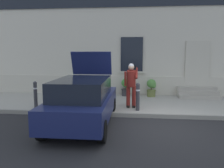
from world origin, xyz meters
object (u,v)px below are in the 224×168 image
(bollard_far_left, at_px, (35,94))
(planter_charcoal, at_px, (126,87))
(person_on_phone, at_px, (131,83))
(planter_cream, at_px, (73,86))
(hatchback_car_navy, at_px, (83,100))
(bollard_near_person, at_px, (138,96))
(planter_olive, at_px, (151,87))

(bollard_far_left, xyz_separation_m, planter_charcoal, (3.39, 2.88, -0.11))
(person_on_phone, height_order, planter_charcoal, person_on_phone)
(bollard_far_left, height_order, planter_charcoal, bollard_far_left)
(planter_charcoal, bearing_deg, planter_cream, -177.02)
(hatchback_car_navy, relative_size, bollard_near_person, 3.91)
(hatchback_car_navy, bearing_deg, bollard_near_person, 40.03)
(bollard_far_left, bearing_deg, person_on_phone, 5.54)
(bollard_far_left, xyz_separation_m, person_on_phone, (3.71, 0.36, 0.44))
(planter_charcoal, bearing_deg, bollard_near_person, -78.64)
(hatchback_car_navy, distance_m, planter_olive, 4.87)
(person_on_phone, bearing_deg, planter_olive, 62.67)
(bollard_near_person, distance_m, bollard_far_left, 3.97)
(planter_charcoal, bearing_deg, hatchback_car_navy, -104.80)
(bollard_far_left, distance_m, planter_charcoal, 4.45)
(person_on_phone, distance_m, planter_charcoal, 2.60)
(hatchback_car_navy, relative_size, planter_charcoal, 4.75)
(bollard_near_person, distance_m, planter_cream, 4.27)
(bollard_far_left, distance_m, person_on_phone, 3.75)
(planter_cream, bearing_deg, bollard_far_left, -104.36)
(bollard_far_left, bearing_deg, planter_charcoal, 40.38)
(bollard_near_person, height_order, bollard_far_left, same)
(planter_olive, bearing_deg, planter_charcoal, 175.68)
(bollard_far_left, xyz_separation_m, planter_olive, (4.64, 2.79, -0.11))
(bollard_near_person, relative_size, person_on_phone, 0.60)
(bollard_near_person, bearing_deg, planter_cream, 139.99)
(planter_cream, relative_size, planter_olive, 1.00)
(hatchback_car_navy, xyz_separation_m, planter_cream, (-1.54, 4.19, -0.19))
(bollard_near_person, bearing_deg, person_on_phone, 125.98)
(hatchback_car_navy, height_order, bollard_far_left, hatchback_car_navy)
(hatchback_car_navy, bearing_deg, planter_olive, 60.54)
(bollard_far_left, bearing_deg, planter_cream, 75.64)
(bollard_far_left, bearing_deg, bollard_near_person, 0.00)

